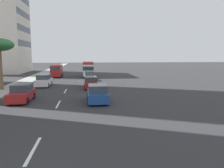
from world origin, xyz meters
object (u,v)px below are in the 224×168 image
at_px(car_lead, 44,81).
at_px(car_third, 91,83).
at_px(car_second, 22,93).
at_px(car_fourth, 90,76).
at_px(car_seventh, 98,94).
at_px(van_sixth, 57,70).
at_px(minibus_fifth, 88,69).

distance_m(car_lead, car_third, 7.38).
bearing_deg(car_third, car_second, 138.76).
relative_size(car_fourth, car_seventh, 1.01).
height_order(car_third, car_fourth, car_third).
height_order(car_second, car_third, car_second).
height_order(car_fourth, van_sixth, van_sixth).
bearing_deg(car_seventh, car_lead, 30.89).
distance_m(car_third, minibus_fifth, 16.91).
distance_m(minibus_fifth, car_seventh, 26.16).
relative_size(car_lead, minibus_fifth, 0.73).
bearing_deg(minibus_fifth, car_third, -179.53).
height_order(car_second, car_seventh, car_seventh).
relative_size(car_third, car_seventh, 1.08).
xyz_separation_m(car_fourth, van_sixth, (6.65, 6.63, 0.67)).
height_order(minibus_fifth, van_sixth, minibus_fifth).
relative_size(car_second, car_third, 0.96).
height_order(car_fourth, minibus_fifth, minibus_fifth).
bearing_deg(car_fourth, minibus_fifth, 1.30).
xyz_separation_m(car_lead, minibus_fifth, (14.07, -6.69, 0.88)).
bearing_deg(car_lead, car_seventh, 30.89).
distance_m(car_second, car_fourth, 18.73).
xyz_separation_m(car_second, car_fourth, (17.37, -7.01, -0.05)).
bearing_deg(van_sixth, car_lead, -0.99).
bearing_deg(car_seventh, car_second, 80.03).
distance_m(van_sixth, car_seventh, 26.27).
bearing_deg(car_second, car_lead, 179.17).
bearing_deg(minibus_fifth, car_lead, 154.58).
bearing_deg(car_third, car_lead, 67.60).
relative_size(car_lead, car_fourth, 1.11).
relative_size(car_lead, car_third, 1.05).
bearing_deg(car_lead, minibus_fifth, 154.58).
xyz_separation_m(car_lead, car_seventh, (-12.07, -7.22, 0.00)).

